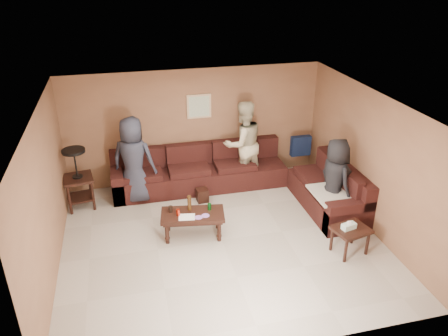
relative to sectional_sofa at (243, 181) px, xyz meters
The scene contains 10 objects.
room 2.18m from the sectional_sofa, 118.22° to the right, with size 5.60×5.50×2.50m.
sectional_sofa is the anchor object (origin of this frame).
coffee_table 1.79m from the sectional_sofa, 135.80° to the right, with size 1.19×0.73×0.75m.
end_table_left 3.31m from the sectional_sofa, behind, with size 0.62×0.62×1.25m.
side_table_right 2.65m from the sectional_sofa, 63.00° to the right, with size 0.67×0.59×0.62m.
waste_bin 0.90m from the sectional_sofa, behind, with size 0.23×0.23×0.27m, color black.
wall_art 1.82m from the sectional_sofa, 126.63° to the left, with size 0.52×0.04×0.52m.
person_left 2.28m from the sectional_sofa, behind, with size 0.88×0.57×1.80m, color #282B38.
person_middle 0.81m from the sectional_sofa, 74.43° to the left, with size 0.91×0.71×1.88m, color #C1B58F.
person_right 1.95m from the sectional_sofa, 41.00° to the right, with size 0.79×0.51×1.61m, color black.
Camera 1 is at (-1.47, -6.26, 4.56)m, focal length 35.00 mm.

